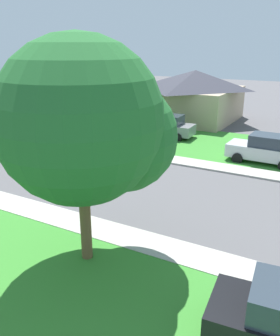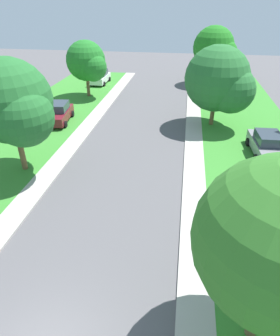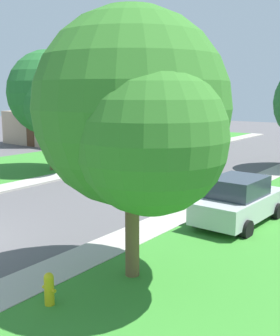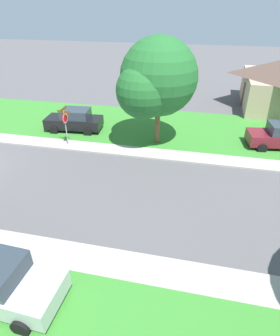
{
  "view_description": "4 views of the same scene",
  "coord_description": "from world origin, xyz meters",
  "px_view_note": "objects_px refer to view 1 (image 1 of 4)",
  "views": [
    {
      "loc": [
        -14.57,
        4.44,
        6.8
      ],
      "look_at": [
        -1.03,
        11.92,
        1.4
      ],
      "focal_mm": 37.94,
      "sensor_mm": 36.0,
      "label": 1
    },
    {
      "loc": [
        3.69,
        -4.14,
        9.89
      ],
      "look_at": [
        1.46,
        9.99,
        1.4
      ],
      "focal_mm": 30.66,
      "sensor_mm": 36.0,
      "label": 2
    },
    {
      "loc": [
        12.72,
        -6.19,
        4.72
      ],
      "look_at": [
        1.82,
        8.62,
        1.4
      ],
      "focal_mm": 45.02,
      "sensor_mm": 36.0,
      "label": 3
    },
    {
      "loc": [
        11.88,
        13.68,
        8.94
      ],
      "look_at": [
        -0.45,
        11.0,
        1.4
      ],
      "focal_mm": 30.16,
      "sensor_mm": 36.0,
      "label": 4
    }
  ],
  "objects_px": {
    "car_silver_driveway_right": "(266,149)",
    "tree_across_right": "(91,126)",
    "car_green_across_road": "(27,118)",
    "car_grey_near_corner": "(166,126)",
    "tree_sidewalk_far": "(85,86)",
    "house_right_setback": "(195,95)"
  },
  "relations": [
    {
      "from": "car_grey_near_corner",
      "to": "tree_sidewalk_far",
      "type": "bearing_deg",
      "value": 122.23
    },
    {
      "from": "car_silver_driveway_right",
      "to": "house_right_setback",
      "type": "height_order",
      "value": "house_right_setback"
    },
    {
      "from": "car_grey_near_corner",
      "to": "car_green_across_road",
      "type": "height_order",
      "value": "same"
    },
    {
      "from": "car_grey_near_corner",
      "to": "house_right_setback",
      "type": "distance_m",
      "value": 7.38
    },
    {
      "from": "car_silver_driveway_right",
      "to": "tree_across_right",
      "type": "height_order",
      "value": "tree_across_right"
    },
    {
      "from": "car_green_across_road",
      "to": "car_silver_driveway_right",
      "type": "distance_m",
      "value": 19.67
    },
    {
      "from": "car_grey_near_corner",
      "to": "car_silver_driveway_right",
      "type": "bearing_deg",
      "value": -110.03
    },
    {
      "from": "car_green_across_road",
      "to": "tree_across_right",
      "type": "distance_m",
      "value": 21.53
    },
    {
      "from": "car_grey_near_corner",
      "to": "house_right_setback",
      "type": "height_order",
      "value": "house_right_setback"
    },
    {
      "from": "house_right_setback",
      "to": "car_grey_near_corner",
      "type": "bearing_deg",
      "value": -175.89
    },
    {
      "from": "tree_across_right",
      "to": "house_right_setback",
      "type": "xyz_separation_m",
      "value": [
        23.14,
        5.36,
        -2.13
      ]
    },
    {
      "from": "car_green_across_road",
      "to": "tree_across_right",
      "type": "height_order",
      "value": "tree_across_right"
    },
    {
      "from": "car_green_across_road",
      "to": "house_right_setback",
      "type": "distance_m",
      "value": 15.16
    },
    {
      "from": "car_grey_near_corner",
      "to": "tree_sidewalk_far",
      "type": "relative_size",
      "value": 0.64
    },
    {
      "from": "tree_sidewalk_far",
      "to": "car_grey_near_corner",
      "type": "bearing_deg",
      "value": -57.77
    },
    {
      "from": "car_green_across_road",
      "to": "tree_across_right",
      "type": "relative_size",
      "value": 0.6
    },
    {
      "from": "car_grey_near_corner",
      "to": "tree_across_right",
      "type": "bearing_deg",
      "value": -163.1
    },
    {
      "from": "tree_across_right",
      "to": "house_right_setback",
      "type": "height_order",
      "value": "tree_across_right"
    },
    {
      "from": "tree_across_right",
      "to": "car_green_across_road",
      "type": "bearing_deg",
      "value": 51.73
    },
    {
      "from": "tree_across_right",
      "to": "house_right_setback",
      "type": "relative_size",
      "value": 0.79
    },
    {
      "from": "car_silver_driveway_right",
      "to": "tree_across_right",
      "type": "bearing_deg",
      "value": 167.01
    },
    {
      "from": "car_grey_near_corner",
      "to": "car_green_across_road",
      "type": "relative_size",
      "value": 1.01
    }
  ]
}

